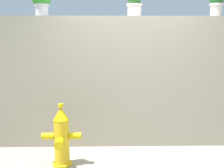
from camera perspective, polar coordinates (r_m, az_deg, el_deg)
stone_wall at (r=4.62m, az=3.72°, el=0.48°), size 6.45×0.36×2.10m
potted_plant_2 at (r=4.63m, az=4.60°, el=16.14°), size 0.25×0.25×0.38m
potted_plant_3 at (r=4.92m, az=20.57°, el=15.47°), size 0.23×0.23×0.39m
fire_hydrant at (r=3.96m, az=-10.27°, el=-10.75°), size 0.54×0.43×0.87m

